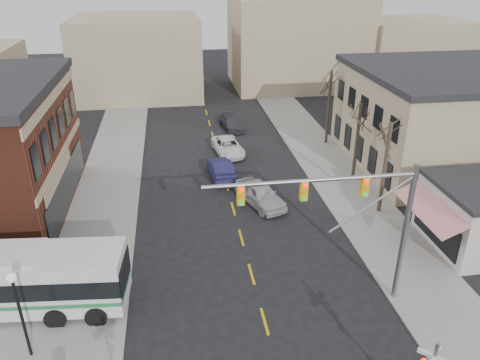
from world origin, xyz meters
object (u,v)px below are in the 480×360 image
object	(u,v)px
street_lamp	(17,299)
car_b	(221,169)
car_d	(232,123)
pedestrian_far	(82,260)
car_c	(228,147)
pedestrian_near	(62,304)
car_a	(260,194)
traffic_signal_mast	(355,209)

from	to	relation	value
street_lamp	car_b	xyz separation A→B (m)	(10.96, 18.25, -2.61)
car_d	pedestrian_far	size ratio (longest dim) A/B	2.70
street_lamp	car_c	bearing A→B (deg)	62.47
car_d	street_lamp	bearing A→B (deg)	-122.65
street_lamp	pedestrian_near	bearing A→B (deg)	63.76
car_c	car_a	bearing A→B (deg)	-91.07
traffic_signal_mast	car_b	world-z (taller)	traffic_signal_mast
car_b	car_d	xyz separation A→B (m)	(2.56, 12.19, -0.12)
car_b	car_c	world-z (taller)	car_b
car_c	pedestrian_near	bearing A→B (deg)	-125.00
car_a	pedestrian_far	bearing A→B (deg)	-172.04
car_a	car_d	distance (m)	17.39
car_a	car_d	xyz separation A→B (m)	(0.15, 17.39, -0.18)
pedestrian_far	car_c	bearing A→B (deg)	28.57
car_c	pedestrian_far	size ratio (longest dim) A/B	2.95
pedestrian_near	car_a	bearing A→B (deg)	-70.03
car_a	car_c	size ratio (longest dim) A/B	0.98
traffic_signal_mast	car_d	xyz separation A→B (m)	(-2.27, 28.96, -5.09)
street_lamp	pedestrian_far	xyz separation A→B (m)	(1.50, 6.20, -2.42)
traffic_signal_mast	pedestrian_far	size ratio (longest dim) A/B	6.05
pedestrian_near	pedestrian_far	world-z (taller)	pedestrian_near
street_lamp	car_d	distance (m)	33.42
traffic_signal_mast	car_b	xyz separation A→B (m)	(-4.83, 16.77, -4.97)
car_b	car_c	size ratio (longest dim) A/B	0.94
street_lamp	car_b	bearing A→B (deg)	59.01
car_b	pedestrian_near	bearing A→B (deg)	53.25
car_c	pedestrian_far	bearing A→B (deg)	-129.21
street_lamp	pedestrian_near	xyz separation A→B (m)	(1.11, 2.25, -2.36)
street_lamp	pedestrian_near	size ratio (longest dim) A/B	2.49
car_d	pedestrian_far	world-z (taller)	pedestrian_far
car_c	car_d	distance (m)	7.11
car_a	pedestrian_near	bearing A→B (deg)	-160.64
pedestrian_far	traffic_signal_mast	bearing A→B (deg)	-47.86
car_c	pedestrian_far	world-z (taller)	pedestrian_far
street_lamp	car_a	world-z (taller)	street_lamp
pedestrian_near	pedestrian_far	distance (m)	3.98
car_b	pedestrian_far	world-z (taller)	pedestrian_far
traffic_signal_mast	car_d	size ratio (longest dim) A/B	2.24
car_a	pedestrian_far	world-z (taller)	pedestrian_far
traffic_signal_mast	pedestrian_near	world-z (taller)	traffic_signal_mast
car_d	pedestrian_far	bearing A→B (deg)	-125.07
street_lamp	car_b	size ratio (longest dim) A/B	0.96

